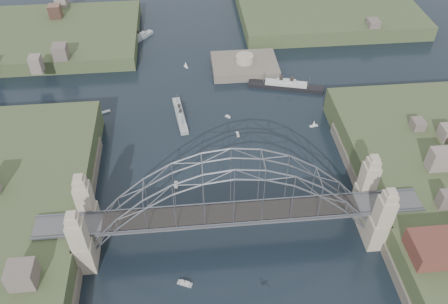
% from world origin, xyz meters
% --- Properties ---
extents(ground, '(500.00, 500.00, 0.00)m').
position_xyz_m(ground, '(0.00, 0.00, 0.00)').
color(ground, black).
rests_on(ground, ground).
extents(bridge, '(84.00, 13.80, 24.60)m').
position_xyz_m(bridge, '(0.00, 0.00, 12.32)').
color(bridge, '#494A4C').
rests_on(bridge, ground).
extents(headland_nw, '(60.00, 45.00, 9.00)m').
position_xyz_m(headland_nw, '(-55.00, 95.00, 0.50)').
color(headland_nw, '#384526').
rests_on(headland_nw, ground).
extents(headland_ne, '(70.00, 55.00, 9.50)m').
position_xyz_m(headland_ne, '(50.00, 110.00, 0.75)').
color(headland_ne, '#384526').
rests_on(headland_ne, ground).
extents(fort_island, '(22.00, 16.00, 9.40)m').
position_xyz_m(fort_island, '(12.00, 70.00, -0.34)').
color(fort_island, '#585145').
rests_on(fort_island, ground).
extents(naval_cruiser_near, '(4.52, 17.43, 5.18)m').
position_xyz_m(naval_cruiser_near, '(-10.55, 45.57, 0.80)').
color(naval_cruiser_near, '#979DA0').
rests_on(naval_cruiser_near, ground).
extents(naval_cruiser_far, '(11.50, 13.55, 5.29)m').
position_xyz_m(naval_cruiser_far, '(-25.24, 93.04, 0.82)').
color(naval_cruiser_far, '#979DA0').
rests_on(naval_cruiser_far, ground).
extents(ocean_liner, '(24.24, 9.53, 5.95)m').
position_xyz_m(ocean_liner, '(23.82, 57.56, 0.92)').
color(ocean_liner, black).
rests_on(ocean_liner, ground).
extents(small_boat_a, '(0.96, 2.63, 1.43)m').
position_xyz_m(small_boat_a, '(-12.30, 17.48, 0.28)').
color(small_boat_a, '#B9B9B5').
rests_on(small_boat_a, ground).
extents(small_boat_b, '(0.83, 2.11, 0.45)m').
position_xyz_m(small_boat_b, '(5.63, 35.80, 0.15)').
color(small_boat_b, '#B9B9B5').
rests_on(small_boat_b, ground).
extents(small_boat_c, '(3.34, 2.22, 1.43)m').
position_xyz_m(small_boat_c, '(-10.99, -11.13, 0.28)').
color(small_boat_c, '#B9B9B5').
rests_on(small_boat_c, ground).
extents(small_boat_d, '(2.48, 1.21, 2.38)m').
position_xyz_m(small_boat_d, '(28.21, 37.48, 0.87)').
color(small_boat_d, '#B9B9B5').
rests_on(small_boat_d, ground).
extents(small_boat_e, '(3.46, 2.28, 0.45)m').
position_xyz_m(small_boat_e, '(-33.29, 49.96, 0.15)').
color(small_boat_e, '#B9B9B5').
rests_on(small_boat_e, ground).
extents(small_boat_f, '(1.68, 1.49, 1.43)m').
position_xyz_m(small_boat_f, '(3.66, 44.15, 0.30)').
color(small_boat_f, '#B9B9B5').
rests_on(small_boat_f, ground).
extents(small_boat_h, '(1.53, 2.19, 2.38)m').
position_xyz_m(small_boat_h, '(-7.91, 73.19, 0.92)').
color(small_boat_h, '#B9B9B5').
rests_on(small_boat_h, ground).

